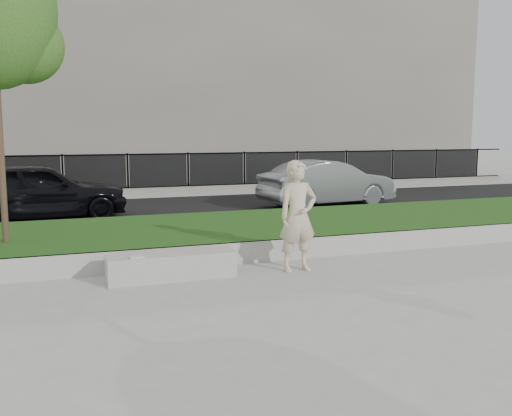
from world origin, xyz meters
name	(u,v)px	position (x,y,z in m)	size (l,w,h in m)	color
ground	(260,277)	(0.00, 0.00, 0.00)	(90.00, 90.00, 0.00)	gray
grass_bank	(211,235)	(0.00, 3.00, 0.20)	(34.00, 4.00, 0.40)	black
grass_kerb	(240,253)	(0.00, 1.04, 0.20)	(34.00, 0.08, 0.40)	gray
street	(164,210)	(0.00, 8.50, 0.02)	(34.00, 7.00, 0.04)	black
far_pavement	(141,193)	(0.00, 13.00, 0.06)	(34.00, 3.00, 0.12)	gray
iron_fence	(145,183)	(0.00, 12.00, 0.54)	(32.00, 0.30, 1.50)	slate
building_facade	(116,76)	(0.00, 20.00, 5.00)	(34.00, 10.00, 10.00)	#68625B
stone_bench	(172,266)	(-1.39, 0.40, 0.21)	(2.09, 0.52, 0.43)	gray
man	(298,216)	(0.78, 0.21, 0.96)	(0.70, 0.46, 1.92)	beige
book	(136,257)	(-1.98, 0.27, 0.44)	(0.22, 0.16, 0.03)	beige
car_dark	(38,191)	(-3.53, 7.47, 0.82)	(1.85, 4.59, 1.57)	black
car_silver	(327,183)	(5.05, 7.49, 0.76)	(1.53, 4.38, 1.44)	gray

